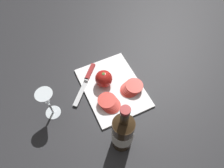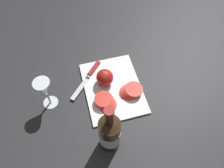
{
  "view_description": "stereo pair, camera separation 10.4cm",
  "coord_description": "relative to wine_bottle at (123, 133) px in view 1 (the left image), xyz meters",
  "views": [
    {
      "loc": [
        -0.43,
        0.24,
        0.92
      ],
      "look_at": [
        0.07,
        0.0,
        0.04
      ],
      "focal_mm": 35.0,
      "sensor_mm": 36.0,
      "label": 1
    },
    {
      "loc": [
        -0.47,
        0.15,
        0.92
      ],
      "look_at": [
        0.07,
        0.0,
        0.04
      ],
      "focal_mm": 35.0,
      "sensor_mm": 36.0,
      "label": 2
    }
  ],
  "objects": [
    {
      "name": "wine_bottle",
      "position": [
        0.0,
        0.0,
        0.0
      ],
      "size": [
        0.09,
        0.09,
        0.32
      ],
      "color": "#332314",
      "rests_on": "ground_plane"
    },
    {
      "name": "wine_glass",
      "position": [
        0.26,
        0.22,
        0.01
      ],
      "size": [
        0.07,
        0.07,
        0.17
      ],
      "color": "silver",
      "rests_on": "ground_plane"
    },
    {
      "name": "ground_plane",
      "position": [
        0.19,
        -0.08,
        -0.11
      ],
      "size": [
        3.0,
        3.0,
        0.0
      ],
      "primitive_type": "plane",
      "color": "#28282B"
    },
    {
      "name": "tomato_slice_stack_near",
      "position": [
        0.18,
        -0.03,
        -0.09
      ],
      "size": [
        0.11,
        0.1,
        0.03
      ],
      "color": "red",
      "rests_on": "cutting_board"
    },
    {
      "name": "knife",
      "position": [
        0.37,
        0.0,
        -0.1
      ],
      "size": [
        0.2,
        0.19,
        0.01
      ],
      "rotation": [
        0.0,
        0.0,
        2.39
      ],
      "color": "silver",
      "rests_on": "cutting_board"
    },
    {
      "name": "whole_tomato",
      "position": [
        0.3,
        -0.05,
        -0.06
      ],
      "size": [
        0.08,
        0.08,
        0.08
      ],
      "color": "red",
      "rests_on": "cutting_board"
    },
    {
      "name": "cutting_board",
      "position": [
        0.26,
        -0.08,
        -0.11
      ],
      "size": [
        0.36,
        0.27,
        0.01
      ],
      "color": "white",
      "rests_on": "ground_plane"
    },
    {
      "name": "tomato_slice_stack_far",
      "position": [
        0.21,
        -0.16,
        -0.09
      ],
      "size": [
        0.09,
        0.11,
        0.03
      ],
      "color": "red",
      "rests_on": "cutting_board"
    }
  ]
}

